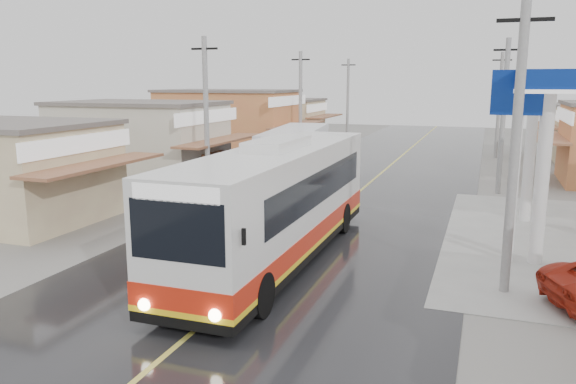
{
  "coord_description": "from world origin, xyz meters",
  "views": [
    {
      "loc": [
        6.26,
        -16.19,
        5.86
      ],
      "look_at": [
        -0.59,
        3.14,
        1.79
      ],
      "focal_mm": 35.0,
      "sensor_mm": 36.0,
      "label": 1
    }
  ],
  "objects_px": {
    "tyre_stack": "(189,206)",
    "cyclist": "(280,185)",
    "coach_bus": "(279,203)",
    "second_bus": "(295,155)",
    "tricycle_near": "(212,166)"
  },
  "relations": [
    {
      "from": "cyclist",
      "to": "tricycle_near",
      "type": "relative_size",
      "value": 0.79
    },
    {
      "from": "second_bus",
      "to": "tyre_stack",
      "type": "relative_size",
      "value": 9.91
    },
    {
      "from": "second_bus",
      "to": "tricycle_near",
      "type": "distance_m",
      "value": 4.8
    },
    {
      "from": "tricycle_near",
      "to": "tyre_stack",
      "type": "distance_m",
      "value": 6.85
    },
    {
      "from": "cyclist",
      "to": "tricycle_near",
      "type": "distance_m",
      "value": 5.53
    },
    {
      "from": "coach_bus",
      "to": "cyclist",
      "type": "distance_m",
      "value": 9.97
    },
    {
      "from": "second_bus",
      "to": "tyre_stack",
      "type": "xyz_separation_m",
      "value": [
        -2.3,
        -8.31,
        -1.45
      ]
    },
    {
      "from": "tyre_stack",
      "to": "cyclist",
      "type": "bearing_deg",
      "value": 54.85
    },
    {
      "from": "tricycle_near",
      "to": "second_bus",
      "type": "bearing_deg",
      "value": 36.32
    },
    {
      "from": "coach_bus",
      "to": "second_bus",
      "type": "height_order",
      "value": "coach_bus"
    },
    {
      "from": "cyclist",
      "to": "tricycle_near",
      "type": "bearing_deg",
      "value": 150.35
    },
    {
      "from": "coach_bus",
      "to": "tyre_stack",
      "type": "height_order",
      "value": "coach_bus"
    },
    {
      "from": "second_bus",
      "to": "cyclist",
      "type": "height_order",
      "value": "second_bus"
    },
    {
      "from": "tyre_stack",
      "to": "coach_bus",
      "type": "bearing_deg",
      "value": -39.32
    },
    {
      "from": "cyclist",
      "to": "second_bus",
      "type": "bearing_deg",
      "value": 93.73
    }
  ]
}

